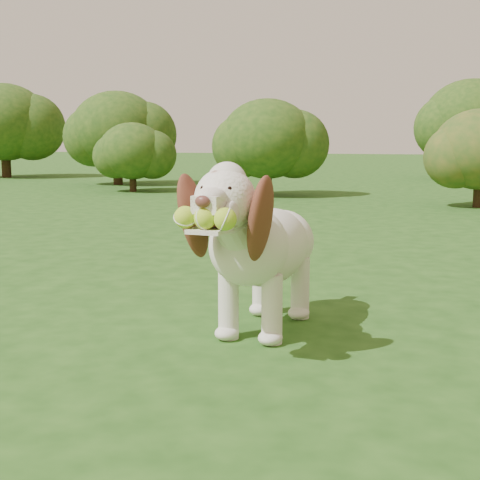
% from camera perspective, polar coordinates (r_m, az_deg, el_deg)
% --- Properties ---
extents(ground, '(80.00, 80.00, 0.00)m').
position_cam_1_polar(ground, '(3.45, -4.20, -8.22)').
color(ground, '#1E4614').
rests_on(ground, ground).
extents(dog, '(0.49, 1.38, 0.90)m').
position_cam_1_polar(dog, '(3.39, 1.68, -0.16)').
color(dog, white).
rests_on(dog, ground).
extents(shrub_a, '(1.25, 1.25, 1.29)m').
position_cam_1_polar(shrub_a, '(12.75, -9.18, 7.50)').
color(shrub_a, '#382314').
rests_on(shrub_a, ground).
extents(shrub_g, '(2.29, 2.29, 2.38)m').
position_cam_1_polar(shrub_g, '(18.23, -19.49, 9.45)').
color(shrub_g, '#382314').
rests_on(shrub_g, ground).
extents(shrub_b, '(1.62, 1.62, 1.67)m').
position_cam_1_polar(shrub_b, '(11.62, 2.34, 8.61)').
color(shrub_b, '#382314').
rests_on(shrub_b, ground).
extents(shrub_i, '(2.34, 2.34, 2.43)m').
position_cam_1_polar(shrub_i, '(17.47, 19.14, 9.62)').
color(shrub_i, '#382314').
rests_on(shrub_i, ground).
extents(shrub_e, '(1.93, 1.93, 2.00)m').
position_cam_1_polar(shrub_e, '(14.75, -10.48, 9.24)').
color(shrub_e, '#382314').
rests_on(shrub_e, ground).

